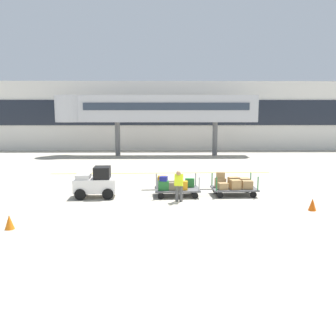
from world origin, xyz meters
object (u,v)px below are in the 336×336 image
(baggage_tug, at_px, (96,183))
(baggage_cart_lead, at_px, (175,186))
(safety_cone_near, at_px, (312,204))
(baggage_cart_middle, at_px, (234,185))
(baggage_handler, at_px, (179,184))
(safety_cone_far, at_px, (9,222))

(baggage_tug, bearing_deg, baggage_cart_lead, 2.56)
(baggage_tug, height_order, baggage_cart_lead, baggage_tug)
(baggage_cart_lead, height_order, safety_cone_near, baggage_cart_lead)
(baggage_tug, distance_m, baggage_cart_middle, 7.17)
(baggage_tug, distance_m, baggage_handler, 4.33)
(baggage_handler, bearing_deg, baggage_tug, 166.16)
(baggage_handler, xyz_separation_m, safety_cone_far, (-6.50, -4.03, -0.59))
(safety_cone_near, bearing_deg, safety_cone_far, -168.97)
(baggage_cart_lead, distance_m, safety_cone_near, 6.67)
(baggage_cart_middle, bearing_deg, safety_cone_near, -45.93)
(baggage_cart_middle, distance_m, safety_cone_near, 4.19)
(baggage_cart_lead, distance_m, baggage_handler, 1.27)
(baggage_tug, distance_m, safety_cone_far, 5.58)
(baggage_cart_lead, xyz_separation_m, baggage_handler, (0.17, -1.22, 0.33))
(safety_cone_near, height_order, safety_cone_far, same)
(baggage_cart_lead, height_order, baggage_cart_middle, baggage_cart_middle)
(baggage_cart_lead, height_order, baggage_handler, baggage_handler)
(baggage_tug, height_order, baggage_handler, baggage_tug)
(baggage_tug, xyz_separation_m, baggage_cart_middle, (7.16, 0.35, -0.20))
(baggage_cart_lead, bearing_deg, baggage_cart_middle, 3.06)
(baggage_tug, xyz_separation_m, baggage_handler, (4.20, -1.03, 0.11))
(baggage_cart_lead, xyz_separation_m, safety_cone_far, (-6.33, -5.24, -0.26))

